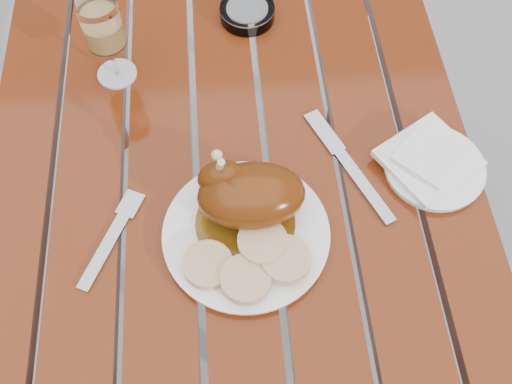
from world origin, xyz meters
TOP-DOWN VIEW (x-y plane):
  - ground at (0.00, 0.00)m, footprint 60.00×60.00m
  - table at (0.00, 0.00)m, footprint 0.80×1.20m
  - dinner_plate at (0.01, -0.17)m, footprint 0.32×0.32m
  - roast_duck at (0.02, -0.13)m, footprint 0.17×0.15m
  - bread_dumplings at (0.02, -0.23)m, footprint 0.18×0.12m
  - wine_glass at (-0.19, 0.17)m, footprint 0.09×0.09m
  - side_plate at (0.33, -0.08)m, footprint 0.19×0.19m
  - napkin at (0.32, -0.07)m, footprint 0.18×0.18m
  - ashtray at (0.05, 0.29)m, footprint 0.13×0.13m
  - fork at (-0.19, -0.17)m, footprint 0.09×0.15m
  - knife at (0.20, -0.08)m, footprint 0.10×0.20m

SIDE VIEW (x-z plane):
  - ground at x=0.00m, z-range 0.00..0.00m
  - table at x=0.00m, z-range 0.00..0.75m
  - fork at x=-0.19m, z-range 0.75..0.76m
  - knife at x=0.20m, z-range 0.75..0.76m
  - side_plate at x=0.33m, z-range 0.75..0.76m
  - dinner_plate at x=0.01m, z-range 0.75..0.77m
  - ashtray at x=0.05m, z-range 0.75..0.78m
  - napkin at x=0.32m, z-range 0.76..0.77m
  - bread_dumplings at x=0.02m, z-range 0.77..0.79m
  - roast_duck at x=0.02m, z-range 0.75..0.87m
  - wine_glass at x=-0.19m, z-range 0.75..0.92m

